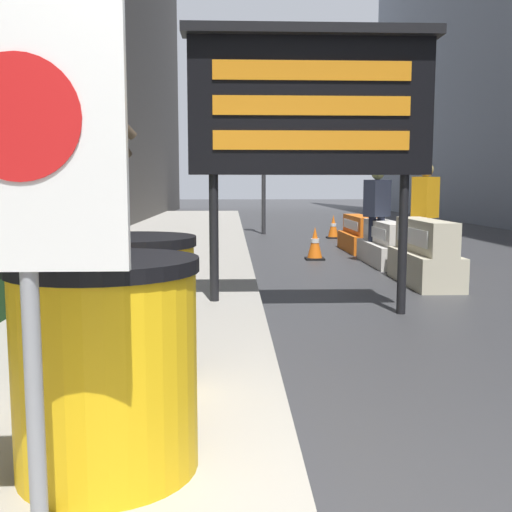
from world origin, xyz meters
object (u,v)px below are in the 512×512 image
Objects in this scene: jersey_barrier_cream at (425,256)px; traffic_light_far_side at (426,135)px; jersey_barrier_orange_near at (359,236)px; warning_sign at (22,156)px; message_board at (311,105)px; jersey_barrier_white at (385,245)px; barrel_drum_foreground at (106,364)px; traffic_cone_near at (333,227)px; pedestrian_passerby at (425,207)px; traffic_light_near_curb at (264,126)px; traffic_cone_mid at (315,244)px; barrel_drum_middle at (131,311)px; traffic_cone_far at (453,247)px; pedestrian_worker at (377,206)px.

traffic_light_far_side is at bearing 72.11° from jersey_barrier_cream.
traffic_light_far_side is at bearing 63.71° from jersey_barrier_orange_near.
warning_sign reaches higher than jersey_barrier_cream.
message_board reaches higher than jersey_barrier_white.
barrel_drum_foreground is 6.71m from jersey_barrier_cream.
barrel_drum_foreground is 8.68m from jersey_barrier_white.
jersey_barrier_orange_near is at bearing 72.04° from barrel_drum_foreground.
traffic_cone_near is 6.05m from pedestrian_passerby.
message_board is 10.95m from traffic_light_near_curb.
pedestrian_passerby is (0.50, -2.82, 0.72)m from jersey_barrier_orange_near.
traffic_cone_mid is (-1.17, -1.48, -0.03)m from jersey_barrier_orange_near.
jersey_barrier_white reaches higher than traffic_cone_mid.
jersey_barrier_cream is at bearing 61.97° from warning_sign.
barrel_drum_foreground is 8.33m from pedestrian_passerby.
warning_sign is 8.93m from pedestrian_passerby.
jersey_barrier_cream is 4.39m from jersey_barrier_orange_near.
traffic_cone_mid is 11.45m from traffic_light_far_side.
message_board is at bearing 71.38° from warning_sign.
barrel_drum_middle is at bearing -96.52° from traffic_light_near_curb.
jersey_barrier_white is at bearing -31.30° from traffic_cone_mid.
jersey_barrier_orange_near is at bearing 69.60° from barrel_drum_middle.
message_board is at bearing 9.81° from pedestrian_passerby.
traffic_light_near_curb reaches higher than traffic_cone_far.
barrel_drum_foreground reaches higher than traffic_cone_mid.
jersey_barrier_white is at bearing 73.49° from pedestrian_worker.
traffic_light_near_curb is at bearing 111.79° from jersey_barrier_orange_near.
jersey_barrier_white is at bearing -111.33° from traffic_light_far_side.
jersey_barrier_white is at bearing 67.57° from barrel_drum_foreground.
jersey_barrier_orange_near is (3.43, 10.83, -1.17)m from warning_sign.
pedestrian_worker is (-1.14, 0.78, 0.67)m from traffic_cone_far.
traffic_light_far_side reaches higher than message_board.
jersey_barrier_white is 1.11× the size of pedestrian_worker.
pedestrian_worker is at bearing 65.41° from barrel_drum_middle.
jersey_barrier_white is at bearing 63.89° from barrel_drum_middle.
warning_sign is at bearing -118.03° from jersey_barrier_cream.
jersey_barrier_white is 1.08× the size of pedestrian_passerby.
traffic_light_far_side is (4.09, 8.27, 2.82)m from jersey_barrier_orange_near.
jersey_barrier_white is 5.35m from traffic_cone_near.
warning_sign is 0.44× the size of traffic_light_far_side.
barrel_drum_foreground is at bearing -103.79° from traffic_cone_near.
jersey_barrier_cream is (3.31, 5.83, -0.22)m from barrel_drum_foreground.
jersey_barrier_orange_near is 3.16m from traffic_cone_near.
barrel_drum_foreground is at bearing 31.72° from pedestrian_worker.
jersey_barrier_orange_near reaches higher than traffic_cone_far.
warning_sign is 1.12× the size of jersey_barrier_cream.
traffic_light_far_side is (7.48, 17.39, 2.53)m from barrel_drum_middle.
message_board is 4.81× the size of traffic_cone_mid.
barrel_drum_foreground is at bearing -111.81° from traffic_light_far_side.
traffic_cone_near is at bearing 76.34° from warning_sign.
barrel_drum_foreground is 1.26× the size of traffic_cone_far.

